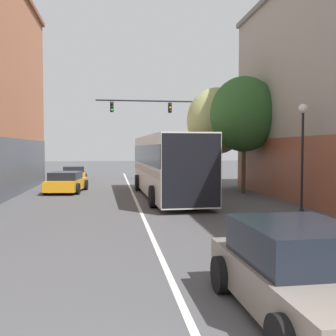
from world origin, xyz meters
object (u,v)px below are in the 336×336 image
parked_car_left_near (66,182)px  traffic_signal_gantry (170,120)px  parked_car_left_mid (73,174)px  street_tree_far (217,121)px  hatchback_foreground (302,274)px  street_tree_near (244,114)px  bus (167,163)px  street_lamp (303,140)px

parked_car_left_near → traffic_signal_gantry: size_ratio=0.49×
traffic_signal_gantry → parked_car_left_near: bearing=-135.3°
parked_car_left_mid → street_tree_far: (9.95, -7.47, 3.84)m
hatchback_foreground → street_tree_near: (4.64, 16.35, 3.93)m
parked_car_left_near → street_tree_near: 11.29m
parked_car_left_mid → traffic_signal_gantry: 8.98m
traffic_signal_gantry → street_tree_near: size_ratio=1.25×
hatchback_foreground → traffic_signal_gantry: 26.15m
bus → hatchback_foreground: 15.23m
parked_car_left_near → traffic_signal_gantry: bearing=-38.4°
parked_car_left_mid → street_tree_far: street_tree_far is taller
parked_car_left_near → street_tree_near: size_ratio=0.61×
parked_car_left_near → street_lamp: size_ratio=0.92×
street_tree_near → street_lamp: bearing=-87.1°
parked_car_left_near → bus: bearing=-112.9°
parked_car_left_mid → street_tree_far: bearing=-133.4°
bus → street_lamp: street_lamp is taller
bus → parked_car_left_near: size_ratio=2.78×
bus → parked_car_left_near: bearing=58.4°
street_tree_near → street_tree_far: size_ratio=1.03×
traffic_signal_gantry → street_tree_far: 6.74m
bus → street_tree_far: size_ratio=1.75×
parked_car_left_mid → street_tree_near: (10.75, -10.51, 4.03)m
street_tree_far → hatchback_foreground: bearing=-101.2°
parked_car_left_near → street_lamp: bearing=-122.0°
hatchback_foreground → traffic_signal_gantry: bearing=-4.9°
parked_car_left_near → street_tree_near: street_tree_near is taller
parked_car_left_near → street_tree_near: (10.35, -2.10, 4.01)m
hatchback_foreground → street_lamp: 11.26m
parked_car_left_near → parked_car_left_mid: size_ratio=0.96×
bus → parked_car_left_near: bus is taller
bus → parked_car_left_near: 6.67m
street_lamp → traffic_signal_gantry: bearing=101.6°
street_lamp → street_tree_near: size_ratio=0.66×
parked_car_left_near → street_tree_far: 10.33m
street_lamp → street_tree_far: (-1.12, 9.56, 1.42)m
parked_car_left_near → parked_car_left_mid: parked_car_left_near is taller
street_tree_near → street_tree_far: bearing=104.7°
street_tree_near → street_tree_far: street_tree_near is taller
hatchback_foreground → parked_car_left_near: size_ratio=0.99×
traffic_signal_gantry → street_lamp: 16.37m
hatchback_foreground → street_lamp: (4.96, 9.83, 2.33)m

